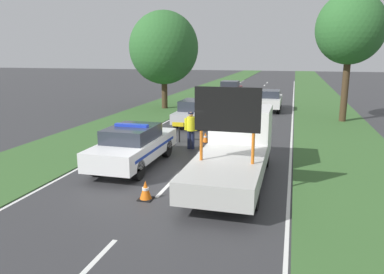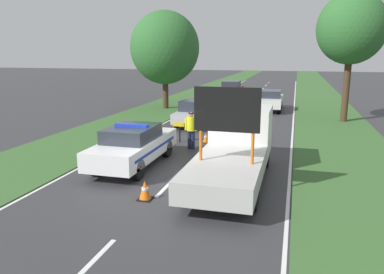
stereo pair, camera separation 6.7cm
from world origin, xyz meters
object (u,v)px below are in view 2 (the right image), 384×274
at_px(road_barrier, 207,127).
at_px(traffic_cone_behind_barrier, 145,190).
at_px(traffic_cone_lane_edge, 206,137).
at_px(traffic_cone_near_police, 143,136).
at_px(traffic_cone_centre_front, 263,136).
at_px(traffic_cone_near_truck, 243,136).
at_px(pedestrian_civilian, 220,123).
at_px(roadside_tree_near_left, 351,29).
at_px(work_truck, 236,146).
at_px(roadside_tree_near_right, 165,48).
at_px(police_officer, 191,127).
at_px(queued_car_wagon_maroon, 231,89).
at_px(queued_car_van_white, 269,100).
at_px(queued_car_sedan_silver, 196,112).
at_px(police_car, 134,145).

bearing_deg(road_barrier, traffic_cone_behind_barrier, -83.94).
xyz_separation_m(road_barrier, traffic_cone_lane_edge, (-0.13, 0.26, -0.55)).
height_order(traffic_cone_near_police, traffic_cone_centre_front, traffic_cone_centre_front).
xyz_separation_m(traffic_cone_near_truck, traffic_cone_lane_edge, (-1.68, -0.59, -0.03)).
bearing_deg(pedestrian_civilian, roadside_tree_near_left, 42.34).
bearing_deg(traffic_cone_near_truck, work_truck, -85.32).
xyz_separation_m(roadside_tree_near_left, roadside_tree_near_right, (-12.35, 2.39, -1.00)).
relative_size(traffic_cone_near_truck, roadside_tree_near_left, 0.07).
bearing_deg(traffic_cone_centre_front, police_officer, -144.87).
bearing_deg(work_truck, queued_car_wagon_maroon, -79.58).
distance_m(traffic_cone_behind_barrier, roadside_tree_near_right, 18.55).
xyz_separation_m(traffic_cone_behind_barrier, queued_car_van_white, (2.19, 18.38, 0.50)).
bearing_deg(queued_car_sedan_silver, traffic_cone_centre_front, 140.01).
xyz_separation_m(pedestrian_civilian, traffic_cone_near_police, (-3.75, 0.05, -0.79)).
bearing_deg(traffic_cone_lane_edge, traffic_cone_near_truck, 19.54).
bearing_deg(queued_car_sedan_silver, work_truck, 112.89).
bearing_deg(police_officer, traffic_cone_lane_edge, -94.07).
distance_m(traffic_cone_behind_barrier, queued_car_van_white, 18.52).
xyz_separation_m(traffic_cone_centre_front, traffic_cone_near_truck, (-0.90, -0.16, -0.03)).
distance_m(queued_car_van_white, roadside_tree_near_left, 7.55).
bearing_deg(roadside_tree_near_right, queued_car_wagon_maroon, 65.25).
bearing_deg(traffic_cone_near_truck, road_barrier, -150.92).
distance_m(traffic_cone_near_police, traffic_cone_behind_barrier, 7.33).
bearing_deg(traffic_cone_near_truck, roadside_tree_near_right, 127.43).
relative_size(police_car, roadside_tree_near_left, 0.63).
bearing_deg(queued_car_wagon_maroon, queued_car_sedan_silver, 90.95).
relative_size(police_officer, roadside_tree_near_right, 0.23).
height_order(road_barrier, roadside_tree_near_right, roadside_tree_near_right).
bearing_deg(queued_car_van_white, traffic_cone_near_police, 66.44).
xyz_separation_m(road_barrier, queued_car_van_white, (1.99, 11.37, -0.01)).
height_order(police_officer, roadside_tree_near_left, roadside_tree_near_left).
distance_m(work_truck, traffic_cone_lane_edge, 5.02).
xyz_separation_m(traffic_cone_behind_barrier, queued_car_sedan_silver, (-1.54, 11.54, 0.47)).
height_order(traffic_cone_behind_barrier, queued_car_van_white, queued_car_van_white).
height_order(road_barrier, queued_car_sedan_silver, queued_car_sedan_silver).
bearing_deg(traffic_cone_near_police, police_officer, -16.49).
bearing_deg(police_officer, queued_car_van_white, -90.24).
height_order(police_officer, traffic_cone_behind_barrier, police_officer).
relative_size(work_truck, traffic_cone_near_police, 11.67).
distance_m(road_barrier, pedestrian_civilian, 0.79).
distance_m(police_car, police_officer, 3.28).
relative_size(traffic_cone_centre_front, queued_car_van_white, 0.14).
distance_m(traffic_cone_centre_front, queued_car_van_white, 10.37).
bearing_deg(work_truck, police_officer, -52.05).
bearing_deg(traffic_cone_near_police, road_barrier, 5.03).
bearing_deg(pedestrian_civilian, traffic_cone_behind_barrier, -108.42).
height_order(road_barrier, traffic_cone_centre_front, road_barrier).
bearing_deg(pedestrian_civilian, road_barrier, 142.79).
bearing_deg(pedestrian_civilian, roadside_tree_near_right, 109.71).
bearing_deg(road_barrier, queued_car_van_white, 87.69).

